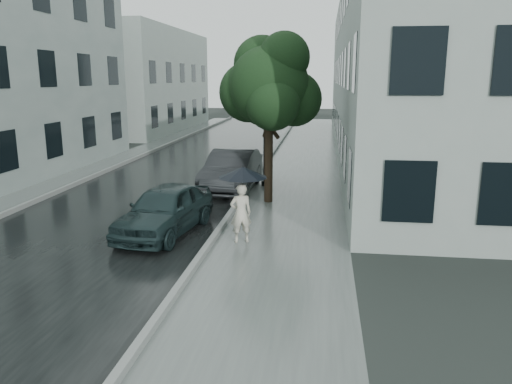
# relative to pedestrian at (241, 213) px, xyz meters

# --- Properties ---
(ground) EXTENTS (120.00, 120.00, 0.00)m
(ground) POSITION_rel_pedestrian_xyz_m (0.83, -1.94, -0.79)
(ground) COLOR black
(ground) RESTS_ON ground
(sidewalk) EXTENTS (3.50, 60.00, 0.01)m
(sidewalk) POSITION_rel_pedestrian_xyz_m (1.08, 10.06, -0.79)
(sidewalk) COLOR slate
(sidewalk) RESTS_ON ground
(kerb_near) EXTENTS (0.15, 60.00, 0.15)m
(kerb_near) POSITION_rel_pedestrian_xyz_m (-0.75, 10.06, -0.72)
(kerb_near) COLOR slate
(kerb_near) RESTS_ON ground
(asphalt_road) EXTENTS (6.85, 60.00, 0.00)m
(asphalt_road) POSITION_rel_pedestrian_xyz_m (-4.25, 10.06, -0.79)
(asphalt_road) COLOR black
(asphalt_road) RESTS_ON ground
(kerb_far) EXTENTS (0.15, 60.00, 0.15)m
(kerb_far) POSITION_rel_pedestrian_xyz_m (-7.75, 10.06, -0.72)
(kerb_far) COLOR slate
(kerb_far) RESTS_ON ground
(sidewalk_far) EXTENTS (1.70, 60.00, 0.01)m
(sidewalk_far) POSITION_rel_pedestrian_xyz_m (-8.67, 10.06, -0.79)
(sidewalk_far) COLOR #4C5451
(sidewalk_far) RESTS_ON ground
(building_near) EXTENTS (7.02, 36.00, 9.00)m
(building_near) POSITION_rel_pedestrian_xyz_m (6.30, 17.56, 3.71)
(building_near) COLOR gray
(building_near) RESTS_ON ground
(building_far_b) EXTENTS (7.02, 18.00, 8.00)m
(building_far_b) POSITION_rel_pedestrian_xyz_m (-12.94, 28.06, 3.21)
(building_far_b) COLOR gray
(building_far_b) RESTS_ON ground
(pedestrian) EXTENTS (0.67, 0.56, 1.57)m
(pedestrian) POSITION_rel_pedestrian_xyz_m (0.00, 0.00, 0.00)
(pedestrian) COLOR beige
(pedestrian) RESTS_ON sidewalk
(umbrella) EXTENTS (1.49, 1.49, 1.12)m
(umbrella) POSITION_rel_pedestrian_xyz_m (0.05, 0.04, 1.08)
(umbrella) COLOR black
(umbrella) RESTS_ON ground
(street_tree) EXTENTS (3.52, 3.20, 5.71)m
(street_tree) POSITION_rel_pedestrian_xyz_m (0.23, 4.58, 3.19)
(street_tree) COLOR #332619
(street_tree) RESTS_ON ground
(lamp_post) EXTENTS (0.85, 0.32, 4.65)m
(lamp_post) POSITION_rel_pedestrian_xyz_m (-0.37, 7.06, 1.89)
(lamp_post) COLOR black
(lamp_post) RESTS_ON ground
(car_near) EXTENTS (2.17, 4.19, 1.36)m
(car_near) POSITION_rel_pedestrian_xyz_m (-2.20, 0.47, -0.10)
(car_near) COLOR #192A2B
(car_near) RESTS_ON ground
(car_far) EXTENTS (1.83, 4.69, 1.52)m
(car_far) POSITION_rel_pedestrian_xyz_m (-1.37, 6.18, -0.02)
(car_far) COLOR #212426
(car_far) RESTS_ON ground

